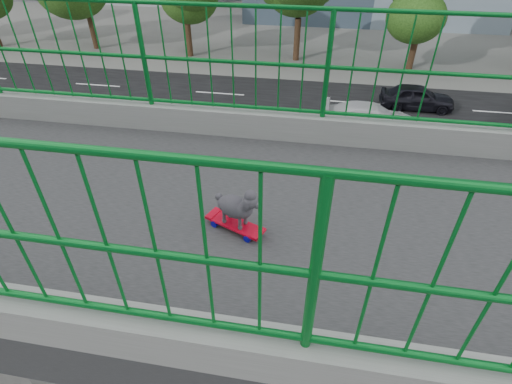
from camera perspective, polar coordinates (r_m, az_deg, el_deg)
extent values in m
cube|color=black|center=(19.03, -9.82, 7.42)|extent=(18.00, 90.00, 0.02)
cylinder|color=black|center=(34.94, -23.14, 21.42)|extent=(0.44, 0.44, 2.97)
cylinder|color=black|center=(31.07, -9.98, 21.73)|extent=(0.44, 0.44, 2.73)
cylinder|color=black|center=(29.87, 6.10, 21.58)|extent=(0.44, 0.44, 2.87)
cylinder|color=black|center=(29.88, 22.34, 19.02)|extent=(0.44, 0.44, 2.66)
ellipsoid|color=#19380F|center=(29.23, 23.82, 24.60)|extent=(4.00, 4.00, 3.40)
cube|color=red|center=(3.20, -3.14, -4.73)|extent=(0.34, 0.54, 0.02)
cube|color=#99999E|center=(3.29, -5.49, -3.93)|extent=(0.10, 0.07, 0.02)
cylinder|color=#0A07A2|center=(3.34, -4.79, -3.45)|extent=(0.05, 0.07, 0.06)
sphere|color=yellow|center=(3.34, -4.79, -3.45)|extent=(0.03, 0.03, 0.03)
cylinder|color=#0A07A2|center=(3.26, -6.19, -4.71)|extent=(0.05, 0.07, 0.06)
sphere|color=yellow|center=(3.26, -6.19, -4.71)|extent=(0.03, 0.03, 0.03)
cube|color=#99999E|center=(3.14, -0.64, -6.09)|extent=(0.10, 0.07, 0.02)
cylinder|color=#0A07A2|center=(3.19, 0.02, -5.54)|extent=(0.05, 0.07, 0.06)
sphere|color=yellow|center=(3.19, 0.02, -5.54)|extent=(0.03, 0.03, 0.03)
cylinder|color=#0A07A2|center=(3.11, -1.31, -6.93)|extent=(0.05, 0.07, 0.06)
sphere|color=yellow|center=(3.11, -1.31, -6.93)|extent=(0.03, 0.03, 0.03)
ellipsoid|color=#312E34|center=(3.08, -3.25, -2.17)|extent=(0.27, 0.33, 0.19)
sphere|color=#312E34|center=(2.93, -0.83, -1.38)|extent=(0.13, 0.13, 0.13)
sphere|color=black|center=(2.91, 0.53, -2.17)|extent=(0.02, 0.02, 0.02)
sphere|color=#312E34|center=(3.13, -5.54, -0.71)|extent=(0.06, 0.06, 0.06)
cylinder|color=#312E34|center=(3.15, -1.58, -3.93)|extent=(0.03, 0.03, 0.12)
cylinder|color=#312E34|center=(3.10, -2.41, -4.74)|extent=(0.03, 0.03, 0.12)
cylinder|color=#312E34|center=(3.22, -3.91, -2.93)|extent=(0.03, 0.03, 0.12)
cylinder|color=#312E34|center=(3.17, -4.77, -3.71)|extent=(0.03, 0.03, 0.12)
imported|color=silver|center=(12.35, -6.74, -6.26)|extent=(1.88, 4.67, 1.59)
imported|color=silver|center=(20.40, -24.09, 8.85)|extent=(2.23, 4.85, 1.35)
imported|color=silver|center=(20.25, 16.62, 10.44)|extent=(1.94, 4.76, 1.38)
imported|color=black|center=(23.64, 22.81, 12.87)|extent=(1.59, 3.95, 1.34)
imported|color=silver|center=(13.31, 32.27, -9.88)|extent=(1.50, 4.31, 1.42)
imported|color=red|center=(14.70, 17.01, -0.22)|extent=(2.38, 5.16, 1.43)
imported|color=#9D9CA1|center=(18.61, 30.71, 4.13)|extent=(1.95, 4.80, 1.39)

